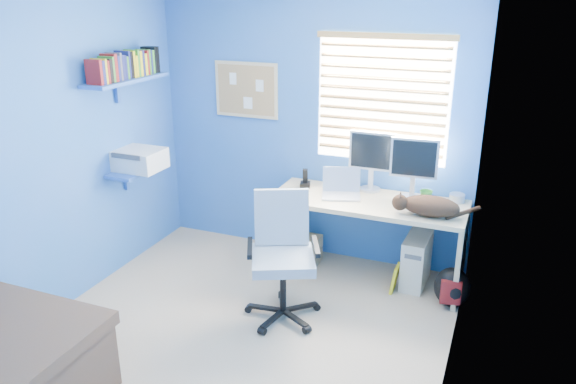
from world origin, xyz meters
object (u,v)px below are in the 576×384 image
at_px(desk, 366,239).
at_px(laptop, 341,185).
at_px(tower_pc, 416,260).
at_px(office_chair, 283,272).
at_px(cat, 431,206).

height_order(desk, laptop, laptop).
height_order(laptop, tower_pc, laptop).
bearing_deg(office_chair, desk, 61.72).
relative_size(laptop, office_chair, 0.33).
height_order(laptop, office_chair, office_chair).
xyz_separation_m(desk, cat, (0.54, -0.16, 0.45)).
xyz_separation_m(laptop, office_chair, (-0.21, -0.83, -0.48)).
bearing_deg(laptop, desk, -14.85).
height_order(desk, tower_pc, desk).
xyz_separation_m(laptop, cat, (0.78, -0.15, -0.03)).
bearing_deg(desk, tower_pc, 6.45).
height_order(desk, office_chair, office_chair).
distance_m(desk, tower_pc, 0.47).
relative_size(desk, tower_pc, 3.69).
bearing_deg(cat, office_chair, -156.29).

